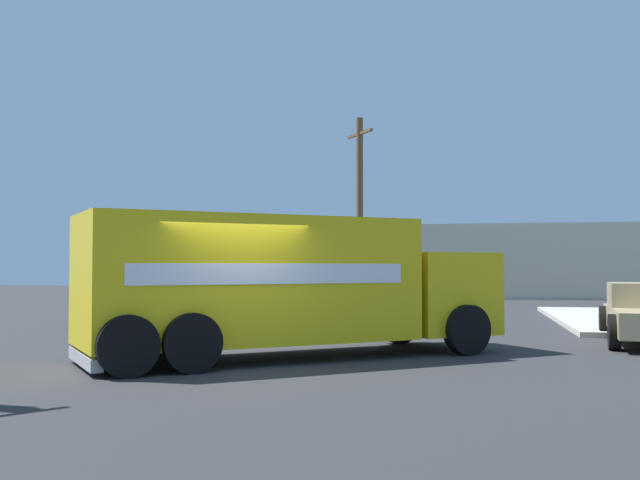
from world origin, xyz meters
name	(u,v)px	position (x,y,z in m)	size (l,w,h in m)	color
ground_plane	(234,367)	(0.00, 0.00, 0.00)	(100.00, 100.00, 0.00)	#2B2B2D
delivery_truck	(285,284)	(0.57, 1.42, 1.42)	(8.04, 7.10, 2.69)	yellow
utility_pole	(360,209)	(-0.64, 19.77, 4.31)	(1.39, 1.85, 8.34)	brown
building_backdrop	(480,262)	(4.70, 31.40, 2.04)	(21.92, 6.00, 4.09)	beige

